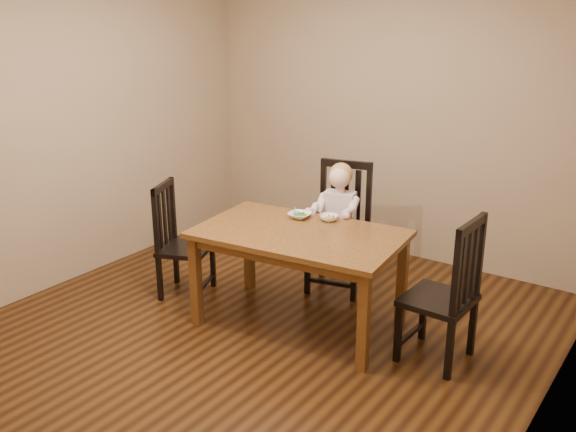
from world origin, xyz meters
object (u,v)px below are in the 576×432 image
Objects in this scene: chair_child at (340,229)px; bowl_peas at (300,215)px; chair_left at (180,242)px; bowl_veg at (329,218)px; toddler at (339,214)px; dining_table at (299,243)px; chair_right at (446,294)px.

bowl_peas is at bearing 68.72° from chair_child.
chair_left reaches higher than bowl_veg.
chair_child reaches higher than chair_left.
toddler is at bearing 90.00° from chair_child.
chair_child reaches higher than toddler.
chair_child is at bearing 82.02° from bowl_peas.
chair_right is at bearing 6.17° from dining_table.
chair_right is 6.12× the size of bowl_peas.
toddler is at bearing 109.50° from bowl_veg.
chair_left is 1.66× the size of toddler.
bowl_peas is at bearing 66.26° from toddler.
chair_child is 1.04× the size of chair_right.
toddler is (1.05, 0.84, 0.21)m from chair_left.
dining_table is 1.46× the size of chair_child.
chair_right is at bearing 73.43° from chair_left.
bowl_veg is at bearing 95.46° from chair_child.
chair_child is at bearing 97.39° from dining_table.
bowl_peas reaches higher than dining_table.
toddler is 0.42m from bowl_veg.
chair_child is 1.37m from chair_left.
bowl_veg reaches higher than bowl_peas.
chair_left is 6.64× the size of bowl_veg.
chair_left is at bearing -174.18° from dining_table.
dining_table is 0.73m from toddler.
chair_right reaches higher than dining_table.
dining_table is at bearing 84.09° from chair_child.
chair_child reaches higher than bowl_veg.
dining_table is at bearing 83.64° from toddler.
bowl_peas is (-0.07, -0.52, 0.25)m from chair_child.
chair_child is 1.39m from chair_right.
bowl_peas is at bearing -160.37° from bowl_veg.
chair_left is 5.60× the size of bowl_peas.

